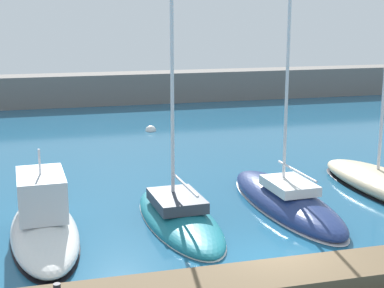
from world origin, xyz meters
name	(u,v)px	position (x,y,z in m)	size (l,w,h in m)	color
ground_plane	(276,262)	(0.00, 0.00, 0.00)	(120.00, 120.00, 0.00)	#1E567A
dock_pier	(298,277)	(0.00, -1.65, 0.24)	(31.41, 1.92, 0.48)	brown
breakwater_seawall	(119,88)	(0.00, 34.81, 1.32)	(108.00, 3.05, 2.63)	slate
motorboat_white_second	(44,223)	(-7.22, 4.04, 0.60)	(2.62, 7.62, 3.50)	white
sailboat_teal_third	(179,216)	(-2.16, 4.42, 0.26)	(2.89, 8.02, 15.11)	#19707F
sailboat_navy_fourth	(285,199)	(2.56, 4.97, 0.35)	(2.85, 9.11, 19.11)	navy
mooring_buoy_white	(151,131)	(0.24, 21.97, 0.00)	(0.74, 0.74, 0.74)	white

